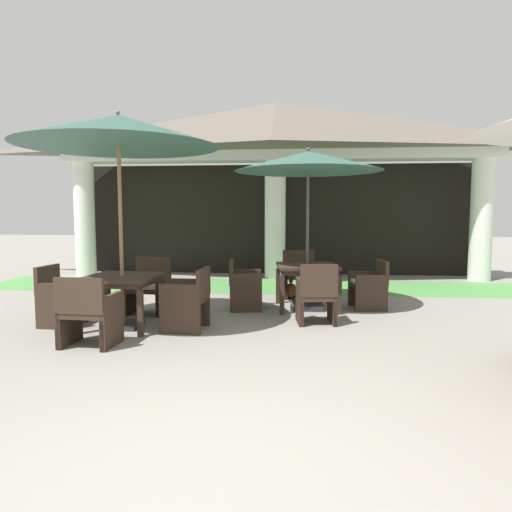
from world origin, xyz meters
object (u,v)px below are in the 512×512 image
Objects in this scene: patio_table_mid_left at (307,270)px; patio_table_mid_right at (122,282)px; patio_umbrella_mid_left at (308,163)px; patio_chair_mid_right_west at (60,297)px; terracotta_urn at (291,291)px; patio_chair_mid_left_west at (244,286)px; patio_chair_mid_left_north at (299,276)px; patio_chair_mid_left_east at (370,286)px; patio_chair_mid_right_north at (148,288)px; patio_chair_mid_left_south at (317,296)px; patio_chair_mid_right_south at (88,313)px; patio_umbrella_mid_right at (118,132)px; patio_chair_mid_right_east at (188,300)px.

patio_table_mid_right is (-2.60, -1.52, -0.01)m from patio_table_mid_left.
patio_umbrella_mid_left is 3.12× the size of patio_chair_mid_right_west.
terracotta_urn is at bearing 107.21° from patio_table_mid_left.
terracotta_urn is at bearing 107.21° from patio_umbrella_mid_left.
patio_table_mid_left is at bearing 90.00° from patio_chair_mid_left_west.
patio_chair_mid_left_east is (1.18, -0.94, -0.03)m from patio_chair_mid_left_north.
patio_chair_mid_left_west is 0.93× the size of patio_chair_mid_right_north.
patio_chair_mid_left_north is 0.34m from terracotta_urn.
patio_table_mid_right reaches higher than terracotta_urn.
patio_table_mid_left is at bearing 90.00° from patio_chair_mid_left_south.
patio_chair_mid_right_south is at bearing 44.86° from patio_chair_mid_right_west.
patio_chair_mid_left_north is at bearing 46.20° from patio_umbrella_mid_right.
patio_chair_mid_right_south is at bearing -124.95° from terracotta_urn.
patio_chair_mid_left_east is 4.87m from patio_chair_mid_right_west.
patio_chair_mid_right_north is at bearing 86.81° from patio_table_mid_right.
patio_chair_mid_left_south reaches higher than patio_chair_mid_right_south.
patio_chair_mid_left_east is (0.93, 1.18, -0.02)m from patio_chair_mid_left_south.
patio_chair_mid_left_west is 1.57m from patio_chair_mid_right_east.
patio_chair_mid_right_west reaches higher than patio_chair_mid_left_west.
patio_umbrella_mid_left is at bearing -43.19° from patio_chair_mid_right_east.
patio_umbrella_mid_right is 3.49× the size of patio_chair_mid_right_east.
patio_umbrella_mid_right is at bearing -149.63° from patio_umbrella_mid_left.
patio_table_mid_right is (-2.48, -2.58, 0.22)m from patio_chair_mid_left_north.
patio_table_mid_left is 2.30m from patio_chair_mid_right_east.
patio_chair_mid_left_south is at bearing -78.33° from terracotta_urn.
patio_umbrella_mid_right is 4.23m from terracotta_urn.
patio_chair_mid_right_south is (-2.65, -2.48, -0.24)m from patio_table_mid_left.
patio_table_mid_left is 1.77m from patio_umbrella_mid_left.
patio_chair_mid_right_south is at bearing -159.65° from patio_chair_mid_left_south.
patio_chair_mid_left_north is 1.00× the size of patio_chair_mid_left_south.
patio_chair_mid_right_east reaches higher than patio_chair_mid_left_east.
patio_umbrella_mid_left is 2.28m from patio_chair_mid_left_south.
patio_chair_mid_left_south is 1.04× the size of patio_chair_mid_right_east.
patio_chair_mid_right_south reaches higher than patio_chair_mid_left_east.
patio_chair_mid_left_north and patio_chair_mid_left_south have the same top height.
patio_chair_mid_right_south reaches higher than patio_table_mid_right.
patio_umbrella_mid_right is 3.47× the size of patio_chair_mid_right_south.
patio_chair_mid_right_south reaches higher than patio_chair_mid_left_west.
patio_umbrella_mid_left is at bearing 30.37° from patio_umbrella_mid_right.
patio_chair_mid_left_south reaches higher than patio_chair_mid_right_east.
patio_table_mid_left is 0.36× the size of patio_umbrella_mid_right.
patio_chair_mid_left_east is 2.21× the size of terracotta_urn.
patio_table_mid_left is 1.09m from patio_chair_mid_left_south.
patio_chair_mid_left_east is 4.02m from patio_table_mid_right.
patio_table_mid_right is 1.18× the size of patio_chair_mid_right_west.
terracotta_urn is (-0.41, 1.97, -0.25)m from patio_chair_mid_left_south.
patio_chair_mid_left_east is 4.53m from patio_chair_mid_right_south.
patio_chair_mid_left_north is at bearing 90.00° from patio_chair_mid_left_south.
patio_table_mid_left is at bearing 90.00° from patio_chair_mid_left_north.
patio_chair_mid_left_south reaches higher than terracotta_urn.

